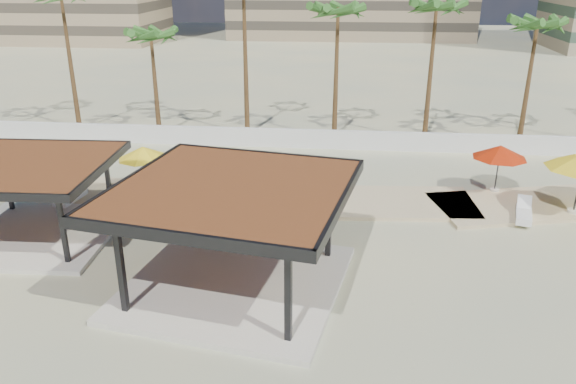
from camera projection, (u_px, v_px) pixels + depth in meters
The scene contains 15 objects.
ground at pixel (243, 274), 21.11m from camera, with size 200.00×200.00×0.00m, color #CBBD86.
promenade at pixel (309, 197), 27.98m from camera, with size 44.45×7.97×0.24m.
boundary_wall at pixel (286, 138), 35.65m from camera, with size 56.00×0.30×1.20m, color silver.
pavilion_central at pixel (234, 227), 19.46m from camera, with size 8.98×8.98×3.91m.
pavilion_west at pixel (30, 193), 23.27m from camera, with size 6.83×6.83×3.35m.
umbrella_b at pixel (143, 153), 27.87m from camera, with size 2.58×2.58×2.28m.
umbrella_c at pixel (500, 152), 27.67m from camera, with size 3.25×3.25×2.40m.
umbrella_f at pixel (5, 150), 26.72m from camera, with size 3.24×3.24×2.85m.
lounger_a at pixel (71, 196), 27.25m from camera, with size 0.94×2.15×0.79m.
lounger_b at pixel (524, 214), 25.30m from camera, with size 1.12×2.08×0.75m.
palm_b at pixel (62, 1), 36.54m from camera, with size 3.00×3.00×9.83m.
palm_c at pixel (151, 39), 36.26m from camera, with size 3.00×3.00×7.47m.
palm_e at pixel (338, 16), 34.87m from camera, with size 3.00×3.00×9.05m.
palm_f at pixel (436, 12), 34.41m from camera, with size 3.00×3.00×9.29m.
palm_g at pixel (537, 29), 33.82m from camera, with size 3.00×3.00×8.35m.
Camera 1 is at (3.54, -18.17, 10.73)m, focal length 35.00 mm.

